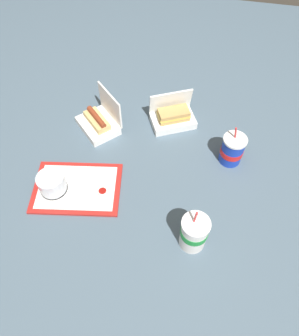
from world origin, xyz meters
name	(u,v)px	position (x,y,z in m)	size (l,w,h in m)	color
ground_plane	(152,174)	(0.00, 0.00, 0.00)	(3.20, 3.20, 0.00)	#4C6070
food_tray	(77,188)	(0.30, 0.14, 0.01)	(0.41, 0.32, 0.01)	red
cake_container	(52,183)	(0.39, 0.17, 0.05)	(0.12, 0.12, 0.08)	black
ketchup_cup	(103,192)	(0.18, 0.15, 0.03)	(0.04, 0.04, 0.02)	white
napkin_stack	(88,178)	(0.26, 0.08, 0.02)	(0.10, 0.10, 0.00)	white
plastic_fork	(78,199)	(0.27, 0.20, 0.02)	(0.11, 0.01, 0.01)	white
clamshell_hotdog_back	(99,122)	(0.30, -0.22, 0.04)	(0.25, 0.25, 0.19)	white
clamshell_sandwich_center	(173,117)	(-0.04, -0.32, 0.04)	(0.25, 0.21, 0.16)	white
soda_cup_right	(232,150)	(-0.33, -0.15, 0.07)	(0.10, 0.10, 0.20)	#1938B7
soda_cup_left	(194,233)	(-0.21, 0.28, 0.08)	(0.10, 0.10, 0.22)	white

